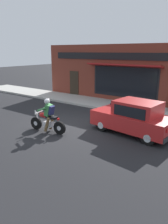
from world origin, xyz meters
name	(u,v)px	position (x,y,z in m)	size (l,w,h in m)	color
ground_plane	(66,126)	(0.00, 0.00, 0.00)	(80.00, 80.00, 0.00)	black
sidewalk_curb	(79,100)	(5.07, 3.00, 0.07)	(2.60, 22.00, 0.14)	#ADAAA3
storefront_building	(109,73)	(6.60, 1.33, 2.11)	(1.25, 11.45, 4.20)	maroon
motorcycle_with_rider	(48,118)	(-1.11, 0.18, 0.68)	(0.61, 2.02, 1.62)	black
car_hatchback	(133,118)	(1.06, -3.16, 0.77)	(2.05, 3.94, 1.57)	black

